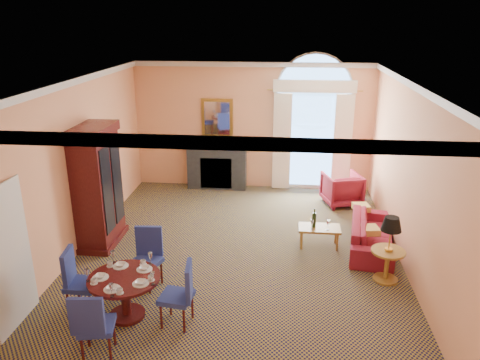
# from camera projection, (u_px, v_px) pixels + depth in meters

# --- Properties ---
(ground) EXTENTS (7.50, 7.50, 0.00)m
(ground) POSITION_uv_depth(u_px,v_px,m) (237.00, 253.00, 8.84)
(ground) COLOR #14133C
(ground) RESTS_ON ground
(room_envelope) EXTENTS (6.04, 7.52, 3.45)m
(room_envelope) POSITION_uv_depth(u_px,v_px,m) (240.00, 115.00, 8.64)
(room_envelope) COLOR #FEAD79
(room_envelope) RESTS_ON ground
(armoire) EXTENTS (0.67, 1.20, 2.35)m
(armoire) POSITION_uv_depth(u_px,v_px,m) (97.00, 188.00, 8.93)
(armoire) COLOR #390C0D
(armoire) RESTS_ON ground
(dining_table) EXTENTS (1.06, 1.06, 0.87)m
(dining_table) POSITION_uv_depth(u_px,v_px,m) (125.00, 286.00, 6.83)
(dining_table) COLOR #390C0D
(dining_table) RESTS_ON ground
(dining_chair_north) EXTENTS (0.56, 0.56, 0.99)m
(dining_chair_north) POSITION_uv_depth(u_px,v_px,m) (147.00, 253.00, 7.69)
(dining_chair_north) COLOR navy
(dining_chair_north) RESTS_ON ground
(dining_chair_south) EXTENTS (0.52, 0.52, 0.99)m
(dining_chair_south) POSITION_uv_depth(u_px,v_px,m) (92.00, 323.00, 5.93)
(dining_chair_south) COLOR navy
(dining_chair_south) RESTS_ON ground
(dining_chair_east) EXTENTS (0.51, 0.50, 0.99)m
(dining_chair_east) POSITION_uv_depth(u_px,v_px,m) (182.00, 290.00, 6.63)
(dining_chair_east) COLOR navy
(dining_chair_east) RESTS_ON ground
(dining_chair_west) EXTENTS (0.49, 0.48, 0.99)m
(dining_chair_west) POSITION_uv_depth(u_px,v_px,m) (76.00, 277.00, 6.98)
(dining_chair_west) COLOR navy
(dining_chair_west) RESTS_ON ground
(sofa) EXTENTS (1.06, 2.06, 0.57)m
(sofa) POSITION_uv_depth(u_px,v_px,m) (372.00, 234.00, 8.98)
(sofa) COLOR maroon
(sofa) RESTS_ON ground
(armchair) EXTENTS (1.02, 1.03, 0.76)m
(armchair) POSITION_uv_depth(u_px,v_px,m) (342.00, 189.00, 11.05)
(armchair) COLOR maroon
(armchair) RESTS_ON ground
(coffee_table) EXTENTS (0.80, 0.45, 0.79)m
(coffee_table) POSITION_uv_depth(u_px,v_px,m) (319.00, 228.00, 8.99)
(coffee_table) COLOR #AA7C33
(coffee_table) RESTS_ON ground
(side_table) EXTENTS (0.56, 0.56, 1.14)m
(side_table) POSITION_uv_depth(u_px,v_px,m) (389.00, 241.00, 7.71)
(side_table) COLOR #AA7C33
(side_table) RESTS_ON ground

